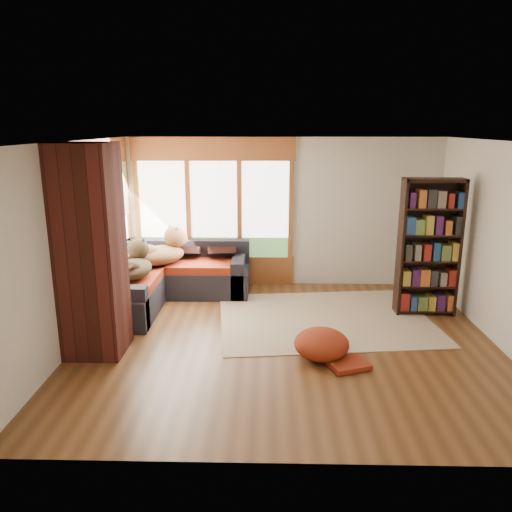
% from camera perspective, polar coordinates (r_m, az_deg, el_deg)
% --- Properties ---
extents(floor, '(5.50, 5.50, 0.00)m').
position_cam_1_polar(floor, '(6.77, 3.44, -9.65)').
color(floor, '#522F16').
rests_on(floor, ground).
extents(ceiling, '(5.50, 5.50, 0.00)m').
position_cam_1_polar(ceiling, '(6.17, 3.82, 12.93)').
color(ceiling, white).
extents(wall_back, '(5.50, 0.04, 2.60)m').
position_cam_1_polar(wall_back, '(8.79, 3.02, 4.95)').
color(wall_back, silver).
rests_on(wall_back, ground).
extents(wall_front, '(5.50, 0.04, 2.60)m').
position_cam_1_polar(wall_front, '(3.96, 4.97, -7.43)').
color(wall_front, silver).
rests_on(wall_front, ground).
extents(wall_left, '(0.04, 5.00, 2.60)m').
position_cam_1_polar(wall_left, '(6.81, -20.17, 1.18)').
color(wall_left, silver).
rests_on(wall_left, ground).
extents(wall_right, '(0.04, 5.00, 2.60)m').
position_cam_1_polar(wall_right, '(7.01, 26.69, 0.87)').
color(wall_right, silver).
rests_on(wall_right, ground).
extents(windows_back, '(2.82, 0.10, 1.90)m').
position_cam_1_polar(windows_back, '(8.80, -4.84, 5.26)').
color(windows_back, '#965126').
rests_on(windows_back, wall_back).
extents(windows_left, '(0.10, 2.62, 1.90)m').
position_cam_1_polar(windows_left, '(7.90, -16.89, 3.58)').
color(windows_left, '#965126').
rests_on(windows_left, wall_left).
extents(roller_blind, '(0.03, 0.72, 0.90)m').
position_cam_1_polar(roller_blind, '(8.61, -15.20, 7.28)').
color(roller_blind, '#6B794D').
rests_on(roller_blind, wall_left).
extents(brick_chimney, '(0.70, 0.70, 2.60)m').
position_cam_1_polar(brick_chimney, '(6.37, -18.36, 0.44)').
color(brick_chimney, '#471914').
rests_on(brick_chimney, ground).
extents(sectional_sofa, '(2.20, 2.20, 0.80)m').
position_cam_1_polar(sectional_sofa, '(8.42, -10.36, -2.71)').
color(sectional_sofa, black).
rests_on(sectional_sofa, ground).
extents(area_rug, '(3.31, 2.67, 0.01)m').
position_cam_1_polar(area_rug, '(7.54, 7.83, -7.08)').
color(area_rug, beige).
rests_on(area_rug, ground).
extents(bookshelf, '(0.88, 0.29, 2.06)m').
position_cam_1_polar(bookshelf, '(7.82, 19.16, 0.88)').
color(bookshelf, black).
rests_on(bookshelf, ground).
extents(pouf, '(0.75, 0.75, 0.37)m').
position_cam_1_polar(pouf, '(6.27, 7.50, -9.84)').
color(pouf, maroon).
rests_on(pouf, area_rug).
extents(dog_tan, '(1.07, 1.04, 0.53)m').
position_cam_1_polar(dog_tan, '(8.32, -10.66, 0.65)').
color(dog_tan, brown).
rests_on(dog_tan, sectional_sofa).
extents(dog_brindle, '(0.58, 0.89, 0.47)m').
position_cam_1_polar(dog_brindle, '(7.71, -13.74, -0.89)').
color(dog_brindle, black).
rests_on(dog_brindle, sectional_sofa).
extents(throw_pillows, '(1.98, 1.68, 0.45)m').
position_cam_1_polar(throw_pillows, '(8.33, -9.83, 0.54)').
color(throw_pillows, black).
rests_on(throw_pillows, sectional_sofa).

